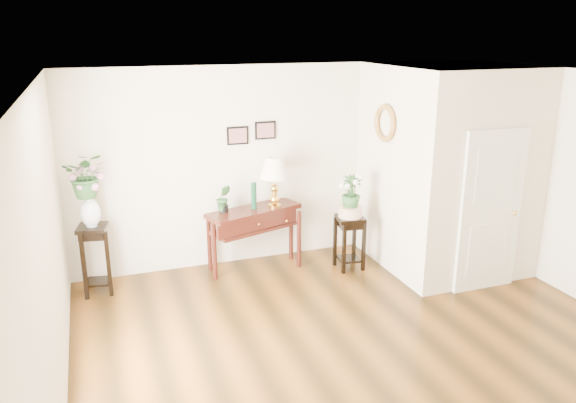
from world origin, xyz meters
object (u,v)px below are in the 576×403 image
table_lamp (274,182)px  plant_stand_a (96,260)px  plant_stand_b (349,242)px  console_table (254,239)px

table_lamp → plant_stand_a: (-2.41, -0.05, -0.78)m
plant_stand_b → table_lamp: bearing=155.9°
plant_stand_a → plant_stand_b: (3.37, -0.38, -0.07)m
table_lamp → console_table: bearing=180.0°
table_lamp → plant_stand_b: 1.36m
table_lamp → plant_stand_a: size_ratio=0.78×
plant_stand_a → plant_stand_b: bearing=-6.4°
console_table → plant_stand_a: plant_stand_a is taller
table_lamp → plant_stand_b: size_ratio=0.92×
plant_stand_a → console_table: bearing=1.4°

